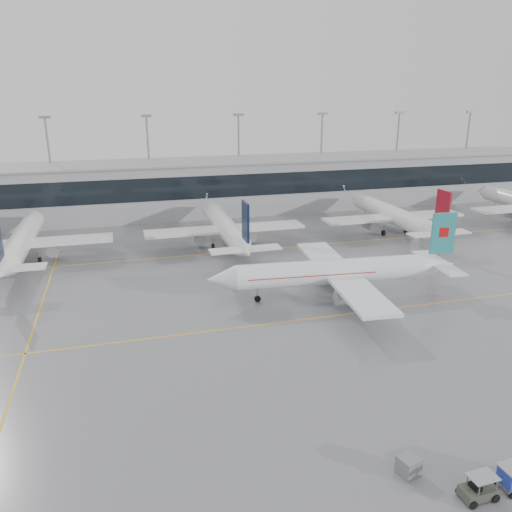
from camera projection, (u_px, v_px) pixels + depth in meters
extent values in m
plane|color=slate|center=(281.00, 322.00, 63.02)|extent=(320.00, 320.00, 0.00)
cube|color=yellow|center=(281.00, 322.00, 63.02)|extent=(120.00, 0.25, 0.01)
cube|color=yellow|center=(230.00, 252.00, 90.47)|extent=(120.00, 0.25, 0.01)
cube|color=yellow|center=(42.00, 302.00, 69.19)|extent=(0.25, 60.00, 0.01)
cube|color=#96969A|center=(200.00, 188.00, 117.86)|extent=(180.00, 15.00, 12.00)
cube|color=black|center=(205.00, 187.00, 110.48)|extent=(180.00, 0.20, 5.00)
cube|color=gray|center=(199.00, 161.00, 115.91)|extent=(182.00, 16.00, 0.40)
cylinder|color=gray|center=(51.00, 168.00, 113.47)|extent=(0.50, 0.50, 22.00)
cube|color=gray|center=(45.00, 117.00, 109.91)|extent=(2.40, 1.00, 0.60)
cylinder|color=gray|center=(149.00, 165.00, 119.01)|extent=(0.50, 0.50, 22.00)
cube|color=gray|center=(146.00, 116.00, 115.45)|extent=(2.40, 1.00, 0.60)
cylinder|color=gray|center=(239.00, 162.00, 124.55)|extent=(0.50, 0.50, 22.00)
cube|color=gray|center=(238.00, 115.00, 120.99)|extent=(2.40, 1.00, 0.60)
cylinder|color=gray|center=(321.00, 159.00, 130.09)|extent=(0.50, 0.50, 22.00)
cube|color=gray|center=(323.00, 114.00, 126.53)|extent=(2.40, 1.00, 0.60)
cylinder|color=gray|center=(396.00, 156.00, 135.63)|extent=(0.50, 0.50, 22.00)
cube|color=gray|center=(400.00, 113.00, 132.07)|extent=(2.40, 1.00, 0.60)
cylinder|color=gray|center=(465.00, 153.00, 141.17)|extent=(0.50, 0.50, 22.00)
cube|color=gray|center=(471.00, 112.00, 137.61)|extent=(2.40, 1.00, 0.60)
cylinder|color=white|center=(330.00, 272.00, 69.81)|extent=(26.99, 5.82, 3.51)
cone|color=white|center=(221.00, 279.00, 67.16)|extent=(4.29, 3.85, 3.51)
cone|color=white|center=(437.00, 265.00, 72.59)|extent=(5.88, 3.99, 3.51)
cube|color=white|center=(340.00, 274.00, 70.19)|extent=(7.49, 29.34, 0.45)
cube|color=white|center=(438.00, 263.00, 72.53)|extent=(3.76, 11.36, 0.25)
cube|color=teal|center=(443.00, 233.00, 71.16)|extent=(3.62, 0.66, 5.99)
cylinder|color=#93949A|center=(349.00, 297.00, 66.10)|extent=(3.77, 2.40, 2.10)
cylinder|color=#93949A|center=(326.00, 272.00, 75.06)|extent=(3.77, 2.40, 2.10)
cylinder|color=gray|center=(258.00, 294.00, 68.81)|extent=(0.20, 0.20, 1.51)
cylinder|color=black|center=(258.00, 299.00, 69.05)|extent=(0.92, 0.38, 0.90)
cylinder|color=gray|center=(353.00, 294.00, 68.57)|extent=(0.24, 0.24, 1.51)
cylinder|color=black|center=(353.00, 299.00, 68.81)|extent=(1.13, 0.54, 1.10)
cylinder|color=gray|center=(340.00, 280.00, 73.42)|extent=(0.24, 0.24, 1.51)
cylinder|color=black|center=(340.00, 285.00, 73.66)|extent=(1.13, 0.54, 1.10)
cube|color=#B70F0F|center=(443.00, 232.00, 71.09)|extent=(1.43, 0.57, 1.40)
cube|color=#B70F0F|center=(310.00, 272.00, 69.23)|extent=(18.24, 5.09, 0.12)
cylinder|color=white|center=(23.00, 239.00, 85.04)|extent=(3.59, 27.36, 3.59)
cone|color=white|center=(36.00, 218.00, 99.38)|extent=(3.59, 4.00, 3.59)
cone|color=white|center=(4.00, 271.00, 69.96)|extent=(3.59, 5.60, 3.59)
cube|color=white|center=(22.00, 244.00, 83.79)|extent=(29.64, 5.00, 0.45)
cube|color=white|center=(3.00, 269.00, 69.68)|extent=(11.40, 2.80, 0.25)
cylinder|color=#93949A|center=(54.00, 249.00, 85.93)|extent=(2.10, 3.60, 2.10)
cylinder|color=gray|center=(34.00, 237.00, 95.62)|extent=(0.20, 0.20, 1.56)
cylinder|color=black|center=(34.00, 240.00, 95.86)|extent=(0.30, 0.90, 0.90)
cylinder|color=gray|center=(6.00, 258.00, 82.87)|extent=(0.24, 0.24, 1.56)
cylinder|color=black|center=(6.00, 263.00, 83.12)|extent=(0.45, 1.10, 1.10)
cylinder|color=gray|center=(39.00, 256.00, 84.18)|extent=(0.24, 0.24, 1.56)
cylinder|color=black|center=(40.00, 260.00, 84.43)|extent=(0.45, 1.10, 1.10)
cylinder|color=white|center=(224.00, 225.00, 93.85)|extent=(3.59, 27.36, 3.59)
cone|color=white|center=(209.00, 207.00, 108.20)|extent=(3.59, 4.00, 3.59)
cone|color=white|center=(245.00, 251.00, 78.77)|extent=(3.59, 5.60, 3.59)
cube|color=white|center=(225.00, 229.00, 92.60)|extent=(29.64, 5.00, 0.45)
cube|color=white|center=(245.00, 249.00, 78.49)|extent=(11.40, 2.80, 0.25)
cube|color=black|center=(245.00, 221.00, 76.87)|extent=(0.35, 3.60, 6.12)
cylinder|color=#93949A|center=(200.00, 238.00, 92.32)|extent=(2.10, 3.60, 2.10)
cylinder|color=#93949A|center=(250.00, 234.00, 94.74)|extent=(2.10, 3.60, 2.10)
cylinder|color=gray|center=(213.00, 224.00, 104.43)|extent=(0.20, 0.20, 1.56)
cylinder|color=black|center=(213.00, 228.00, 104.68)|extent=(0.30, 0.90, 0.90)
cylinder|color=gray|center=(213.00, 242.00, 91.69)|extent=(0.24, 0.24, 1.56)
cylinder|color=black|center=(213.00, 246.00, 91.93)|extent=(0.45, 1.10, 1.10)
cylinder|color=gray|center=(240.00, 240.00, 93.00)|extent=(0.24, 0.24, 1.56)
cylinder|color=black|center=(240.00, 244.00, 93.24)|extent=(0.45, 1.10, 1.10)
cylinder|color=white|center=(390.00, 213.00, 102.66)|extent=(3.59, 27.36, 3.59)
cone|color=white|center=(356.00, 198.00, 117.01)|extent=(3.59, 4.00, 3.59)
cone|color=white|center=(438.00, 235.00, 87.58)|extent=(3.59, 5.60, 3.59)
cube|color=white|center=(394.00, 217.00, 101.42)|extent=(29.64, 5.00, 0.45)
cube|color=white|center=(439.00, 233.00, 87.31)|extent=(11.40, 2.80, 0.25)
cube|color=maroon|center=(443.00, 208.00, 85.69)|extent=(0.35, 3.60, 6.12)
cylinder|color=#93949A|center=(371.00, 225.00, 101.14)|extent=(2.10, 3.60, 2.10)
cylinder|color=#93949A|center=(412.00, 222.00, 103.56)|extent=(2.10, 3.60, 2.10)
cylinder|color=gray|center=(365.00, 214.00, 113.25)|extent=(0.20, 0.20, 1.56)
cylinder|color=black|center=(365.00, 217.00, 113.49)|extent=(0.30, 0.90, 0.90)
cylinder|color=gray|center=(384.00, 229.00, 100.50)|extent=(0.24, 0.24, 1.56)
cylinder|color=black|center=(383.00, 233.00, 100.75)|extent=(0.45, 1.10, 1.10)
cylinder|color=gray|center=(407.00, 227.00, 101.81)|extent=(0.24, 0.24, 1.56)
cylinder|color=black|center=(406.00, 231.00, 102.06)|extent=(0.45, 1.10, 1.10)
cone|color=white|center=(482.00, 191.00, 125.83)|extent=(3.59, 4.00, 3.59)
cylinder|color=gray|center=(495.00, 205.00, 122.06)|extent=(0.20, 0.20, 1.56)
cylinder|color=black|center=(494.00, 208.00, 122.31)|extent=(0.30, 0.90, 0.90)
cube|color=#3A3E33|center=(478.00, 491.00, 35.64)|extent=(2.64, 1.52, 0.75)
cube|color=gray|center=(483.00, 477.00, 35.31)|extent=(2.11, 1.49, 0.06)
cube|color=black|center=(475.00, 487.00, 35.40)|extent=(0.58, 0.88, 0.43)
cylinder|color=gray|center=(500.00, 486.00, 36.23)|extent=(1.29, 0.15, 0.09)
cylinder|color=gray|center=(479.00, 491.00, 34.71)|extent=(0.09, 0.09, 0.97)
cylinder|color=gray|center=(467.00, 479.00, 35.78)|extent=(0.09, 0.09, 0.97)
cylinder|color=gray|center=(497.00, 486.00, 35.16)|extent=(0.09, 0.09, 0.97)
cylinder|color=gray|center=(485.00, 474.00, 36.22)|extent=(0.09, 0.09, 0.97)
cylinder|color=black|center=(473.00, 505.00, 34.81)|extent=(0.65, 0.24, 0.65)
cylinder|color=black|center=(460.00, 491.00, 36.07)|extent=(0.65, 0.24, 0.65)
cylinder|color=black|center=(496.00, 498.00, 35.38)|extent=(0.65, 0.24, 0.65)
cylinder|color=black|center=(481.00, 484.00, 36.64)|extent=(0.65, 0.24, 0.65)
cylinder|color=black|center=(512.00, 495.00, 35.75)|extent=(0.52, 0.21, 0.51)
cylinder|color=black|center=(496.00, 480.00, 37.14)|extent=(0.52, 0.21, 0.51)
cube|color=slate|center=(409.00, 466.00, 37.84)|extent=(1.83, 1.75, 1.51)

